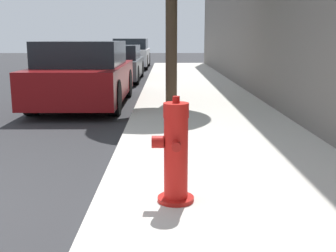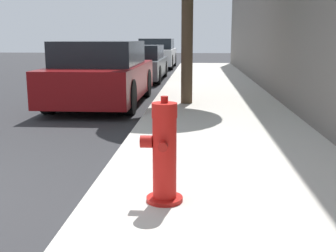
% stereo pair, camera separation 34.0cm
% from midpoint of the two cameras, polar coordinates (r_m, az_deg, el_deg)
% --- Properties ---
extents(sidewalk_slab, '(2.66, 40.00, 0.16)m').
position_cam_midpoint_polar(sidewalk_slab, '(3.26, 9.78, -13.52)').
color(sidewalk_slab, beige).
rests_on(sidewalk_slab, ground_plane).
extents(fire_hydrant, '(0.34, 0.36, 0.87)m').
position_cam_midpoint_polar(fire_hydrant, '(3.38, -1.87, -3.86)').
color(fire_hydrant, '#A91511').
rests_on(fire_hydrant, sidewalk_slab).
extents(parked_car_near, '(1.81, 4.25, 1.40)m').
position_cam_midpoint_polar(parked_car_near, '(9.52, -12.23, 6.86)').
color(parked_car_near, maroon).
rests_on(parked_car_near, ground_plane).
extents(parked_car_mid, '(1.85, 4.39, 1.23)m').
position_cam_midpoint_polar(parked_car_mid, '(15.00, -7.89, 8.41)').
color(parked_car_mid, '#4C5156').
rests_on(parked_car_mid, ground_plane).
extents(parked_car_far, '(1.70, 4.49, 1.44)m').
position_cam_midpoint_polar(parked_car_far, '(21.30, -5.39, 9.73)').
color(parked_car_far, silver).
rests_on(parked_car_far, ground_plane).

